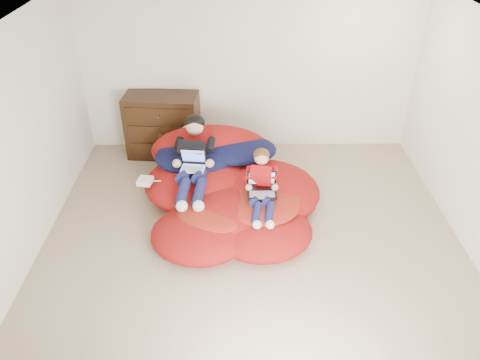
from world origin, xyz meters
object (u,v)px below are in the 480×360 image
Objects in this scene: beanbag_pile at (227,189)px; laptop_black at (262,187)px; dresser at (163,126)px; laptop_white at (193,163)px; younger_boy at (262,182)px; older_boy at (194,155)px.

laptop_black is at bearing -42.65° from beanbag_pile.
dresser is 1.72m from beanbag_pile.
laptop_black is (1.42, -1.79, 0.07)m from dresser.
laptop_black is (0.85, -0.43, -0.08)m from laptop_white.
dresser is at bearing 128.97° from younger_boy.
older_boy is 1.51× the size of younger_boy.
older_boy is at bearing -64.93° from dresser.
younger_boy is at bearing -40.65° from beanbag_pile.
dresser is at bearing 128.54° from laptop_black.
younger_boy reaches higher than beanbag_pile.
older_boy reaches higher than laptop_white.
younger_boy reaches higher than laptop_white.
laptop_black is at bearing -90.00° from younger_boy.
laptop_white is (-0.85, 0.40, 0.03)m from younger_boy.
beanbag_pile is 0.67m from younger_boy.
dresser is at bearing 125.53° from beanbag_pile.
laptop_white is at bearing 175.68° from beanbag_pile.
laptop_black is (-0.00, -0.03, -0.05)m from younger_boy.
laptop_white is at bearing -90.00° from older_boy.
dresser reaches higher than laptop_white.
beanbag_pile is at bearing 139.35° from younger_boy.
younger_boy is at bearing -25.19° from laptop_white.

